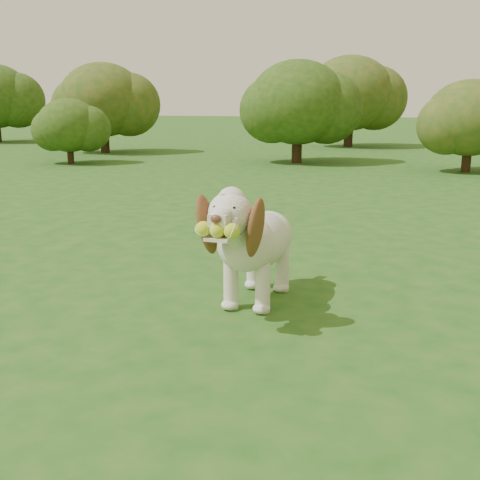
# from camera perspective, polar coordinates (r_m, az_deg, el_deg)

# --- Properties ---
(ground) EXTENTS (80.00, 80.00, 0.00)m
(ground) POSITION_cam_1_polar(r_m,az_deg,el_deg) (3.72, -4.81, -4.73)
(ground) COLOR #1A4D16
(ground) RESTS_ON ground
(dog) EXTENTS (0.39, 1.11, 0.72)m
(dog) POSITION_cam_1_polar(r_m,az_deg,el_deg) (3.36, 1.25, 0.15)
(dog) COLOR silver
(dog) RESTS_ON ground
(shrub_a) EXTENTS (1.14, 1.14, 1.18)m
(shrub_a) POSITION_cam_1_polar(r_m,az_deg,el_deg) (11.54, -15.93, 10.41)
(shrub_a) COLOR #382314
(shrub_a) RESTS_ON ground
(shrub_c) EXTENTS (1.42, 1.42, 1.47)m
(shrub_c) POSITION_cam_1_polar(r_m,az_deg,el_deg) (10.39, 20.97, 10.75)
(shrub_c) COLOR #382314
(shrub_c) RESTS_ON ground
(shrub_e) EXTENTS (1.88, 1.88, 1.95)m
(shrub_e) POSITION_cam_1_polar(r_m,az_deg,el_deg) (13.78, -12.88, 12.82)
(shrub_e) COLOR #382314
(shrub_e) RESTS_ON ground
(shrub_i) EXTENTS (2.14, 2.14, 2.22)m
(shrub_i) POSITION_cam_1_polar(r_m,az_deg,el_deg) (15.44, 10.39, 13.53)
(shrub_i) COLOR #382314
(shrub_i) RESTS_ON ground
(shrub_b) EXTENTS (1.80, 1.80, 1.87)m
(shrub_b) POSITION_cam_1_polar(r_m,az_deg,el_deg) (11.30, 5.50, 12.85)
(shrub_b) COLOR #382314
(shrub_b) RESTS_ON ground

